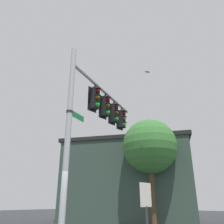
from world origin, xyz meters
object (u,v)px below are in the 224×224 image
at_px(historical_marker, 146,206).
at_px(street_name_sign, 74,114).
at_px(traffic_light_mid_outer, 114,113).
at_px(traffic_light_nearest_pole, 95,98).
at_px(bird_flying, 147,72).
at_px(traffic_light_mid_inner, 105,106).
at_px(traffic_light_arm_end, 122,119).

bearing_deg(historical_marker, street_name_sign, -53.40).
height_order(traffic_light_mid_outer, historical_marker, traffic_light_mid_outer).
relative_size(traffic_light_nearest_pole, bird_flying, 3.65).
relative_size(traffic_light_nearest_pole, traffic_light_mid_inner, 1.00).
height_order(traffic_light_mid_inner, historical_marker, traffic_light_mid_inner).
relative_size(traffic_light_mid_inner, traffic_light_arm_end, 1.00).
xyz_separation_m(traffic_light_mid_outer, traffic_light_arm_end, (-1.03, -0.31, 0.00)).
bearing_deg(traffic_light_mid_outer, traffic_light_mid_inner, 16.69).
bearing_deg(traffic_light_mid_outer, historical_marker, 57.57).
bearing_deg(bird_flying, traffic_light_arm_end, -53.62).
distance_m(traffic_light_nearest_pole, traffic_light_mid_outer, 2.14).
distance_m(traffic_light_mid_outer, traffic_light_arm_end, 1.07).
bearing_deg(historical_marker, traffic_light_nearest_pole, -88.85).
height_order(traffic_light_arm_end, historical_marker, traffic_light_arm_end).
xyz_separation_m(traffic_light_nearest_pole, street_name_sign, (1.51, 0.43, -1.34)).
distance_m(traffic_light_nearest_pole, street_name_sign, 2.07).
bearing_deg(traffic_light_mid_outer, bird_flying, 152.97).
xyz_separation_m(traffic_light_mid_inner, traffic_light_mid_outer, (-1.03, -0.31, 0.00)).
relative_size(traffic_light_mid_inner, historical_marker, 0.62).
xyz_separation_m(traffic_light_mid_inner, bird_flying, (-3.03, 0.72, 3.10)).
bearing_deg(traffic_light_nearest_pole, street_name_sign, 15.95).
relative_size(traffic_light_arm_end, historical_marker, 0.62).
height_order(traffic_light_nearest_pole, historical_marker, traffic_light_nearest_pole).
bearing_deg(traffic_light_mid_inner, traffic_light_mid_outer, -163.31).
xyz_separation_m(traffic_light_nearest_pole, bird_flying, (-4.06, 0.41, 3.10)).
height_order(traffic_light_nearest_pole, traffic_light_mid_outer, same).
bearing_deg(traffic_light_nearest_pole, traffic_light_arm_end, -163.31).
bearing_deg(traffic_light_arm_end, traffic_light_nearest_pole, 16.69).
xyz_separation_m(traffic_light_mid_outer, street_name_sign, (3.56, 1.05, -1.34)).
bearing_deg(traffic_light_nearest_pole, traffic_light_mid_outer, -163.31).
height_order(street_name_sign, bird_flying, bird_flying).
height_order(traffic_light_mid_inner, traffic_light_arm_end, same).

